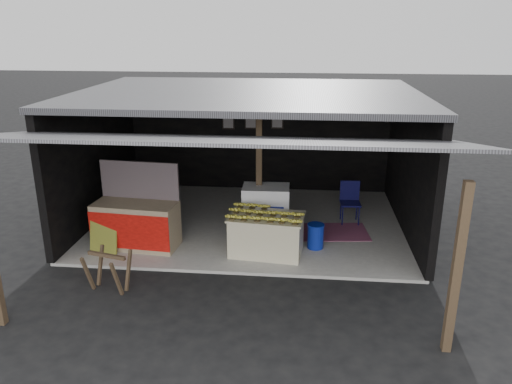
# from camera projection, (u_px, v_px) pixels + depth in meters

# --- Properties ---
(ground) EXTENTS (80.00, 80.00, 0.00)m
(ground) POSITION_uv_depth(u_px,v_px,m) (233.00, 275.00, 9.14)
(ground) COLOR black
(ground) RESTS_ON ground
(concrete_slab) EXTENTS (7.00, 5.00, 0.06)m
(concrete_slab) POSITION_uv_depth(u_px,v_px,m) (248.00, 222.00, 11.49)
(concrete_slab) COLOR gray
(concrete_slab) RESTS_ON ground
(shophouse) EXTENTS (7.40, 7.29, 3.02)m
(shophouse) POSITION_uv_depth(u_px,v_px,m) (250.00, 131.00, 11.12)
(shophouse) COLOR black
(shophouse) RESTS_ON ground
(banana_table) EXTENTS (1.52, 1.03, 0.79)m
(banana_table) POSITION_uv_depth(u_px,v_px,m) (266.00, 235.00, 9.75)
(banana_table) COLOR beige
(banana_table) RESTS_ON concrete_slab
(banana_pile) EXTENTS (1.39, 0.92, 0.16)m
(banana_pile) POSITION_uv_depth(u_px,v_px,m) (267.00, 212.00, 9.60)
(banana_pile) COLOR gold
(banana_pile) RESTS_ON banana_table
(white_crate) EXTENTS (1.00, 0.69, 1.09)m
(white_crate) POSITION_uv_depth(u_px,v_px,m) (266.00, 211.00, 10.57)
(white_crate) COLOR white
(white_crate) RESTS_ON concrete_slab
(neighbor_stall) EXTENTS (1.71, 0.89, 1.70)m
(neighbor_stall) POSITION_uv_depth(u_px,v_px,m) (136.00, 223.00, 10.04)
(neighbor_stall) COLOR #998466
(neighbor_stall) RESTS_ON concrete_slab
(green_signboard) EXTENTS (0.54, 0.24, 0.79)m
(green_signboard) POSITION_uv_depth(u_px,v_px,m) (104.00, 233.00, 9.78)
(green_signboard) COLOR black
(green_signboard) RESTS_ON concrete_slab
(sawhorse) EXTENTS (0.75, 0.74, 0.69)m
(sawhorse) POSITION_uv_depth(u_px,v_px,m) (108.00, 268.00, 8.47)
(sawhorse) COLOR #453422
(sawhorse) RESTS_ON ground
(water_barrel) EXTENTS (0.33, 0.33, 0.48)m
(water_barrel) POSITION_uv_depth(u_px,v_px,m) (316.00, 237.00, 10.04)
(water_barrel) COLOR navy
(water_barrel) RESTS_ON concrete_slab
(plastic_chair) EXTENTS (0.46, 0.46, 0.94)m
(plastic_chair) POSITION_uv_depth(u_px,v_px,m) (350.00, 198.00, 11.31)
(plastic_chair) COLOR #0B0A39
(plastic_chair) RESTS_ON concrete_slab
(magenta_rug) EXTENTS (1.60, 1.15, 0.01)m
(magenta_rug) POSITION_uv_depth(u_px,v_px,m) (333.00, 232.00, 10.87)
(magenta_rug) COLOR maroon
(magenta_rug) RESTS_ON concrete_slab
(picture_frames) EXTENTS (1.62, 0.04, 0.46)m
(picture_frames) POSITION_uv_depth(u_px,v_px,m) (252.00, 121.00, 13.15)
(picture_frames) COLOR black
(picture_frames) RESTS_ON shophouse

